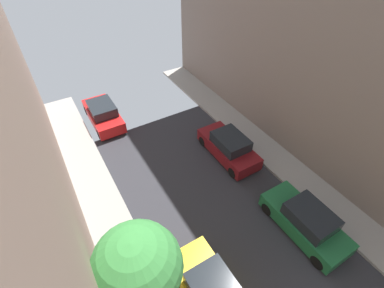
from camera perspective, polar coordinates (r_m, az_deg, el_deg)
The scene contains 4 objects.
parked_car_left_4 at distance 19.98m, azimuth -17.87°, elevation 5.93°, with size 1.78×4.20×1.57m.
parked_car_right_1 at distance 14.17m, azimuth 22.42°, elevation -14.55°, with size 1.78×4.20×1.57m.
parked_car_right_2 at distance 16.59m, azimuth 7.58°, elevation -0.56°, with size 1.78×4.20×1.57m.
street_tree_0 at distance 8.75m, azimuth -11.21°, elevation -23.71°, with size 2.66×2.66×5.18m.
Camera 1 is at (-5.40, 1.27, 11.85)m, focal length 25.86 mm.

